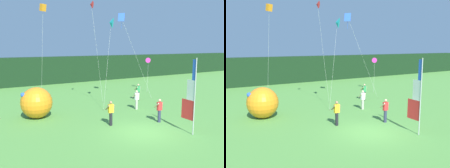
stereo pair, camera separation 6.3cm
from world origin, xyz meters
The scene contains 13 objects.
ground_plane centered at (0.00, 0.00, 0.00)m, with size 120.00×120.00×0.00m, color #518E3D.
distant_treeline centered at (0.00, 23.20, 1.91)m, with size 80.00×2.40×3.82m, color black.
banner_flag centered at (2.32, -1.52, 2.26)m, with size 0.06×1.03×4.71m.
person_near_banner centered at (-1.15, 2.27, 0.91)m, with size 0.55×0.48×1.71m.
person_mid_field centered at (2.92, 4.92, 0.88)m, with size 0.55×0.48×1.65m.
person_far_left centered at (5.19, 7.78, 0.88)m, with size 0.55×0.48×1.64m.
person_far_right centered at (2.19, 1.15, 0.90)m, with size 0.55×0.48×1.69m.
inflatable_balloon centered at (-5.09, 6.62, 1.18)m, with size 2.35×2.43×2.35m.
kite_cyan_delta_0 centered at (1.34, 6.53, 7.31)m, with size 1.50×0.99×7.77m.
kite_orange_box_1 centered at (-3.39, 10.05, 8.59)m, with size 0.55×1.34×8.99m.
kite_magenta_delta_2 centered at (9.40, 11.54, 3.65)m, with size 1.31×1.50×3.99m.
kite_blue_diamond_3 centered at (3.80, 8.44, 7.59)m, with size 3.60×1.21×8.49m.
kite_red_delta_4 centered at (0.33, 8.18, 8.87)m, with size 1.58×0.69×9.28m.
Camera 2 is at (-9.20, -11.79, 5.42)m, focal length 39.35 mm.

